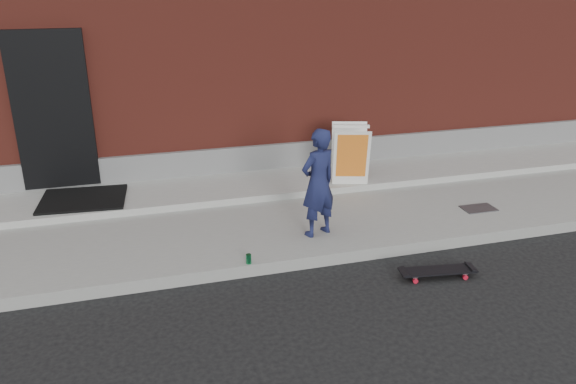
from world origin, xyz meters
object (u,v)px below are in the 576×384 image
object	(u,v)px
skateboard	(438,271)
pizza_sign	(350,154)
child	(318,183)
soda_can	(249,259)

from	to	relation	value
skateboard	pizza_sign	world-z (taller)	pizza_sign
child	skateboard	size ratio (longest dim) A/B	1.58
child	skateboard	bearing A→B (deg)	110.73
skateboard	child	bearing A→B (deg)	131.84
pizza_sign	soda_can	world-z (taller)	pizza_sign
skateboard	pizza_sign	distance (m)	2.65
skateboard	pizza_sign	size ratio (longest dim) A/B	0.97
soda_can	skateboard	bearing A→B (deg)	-17.28
skateboard	soda_can	distance (m)	2.14
child	pizza_sign	world-z (taller)	child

